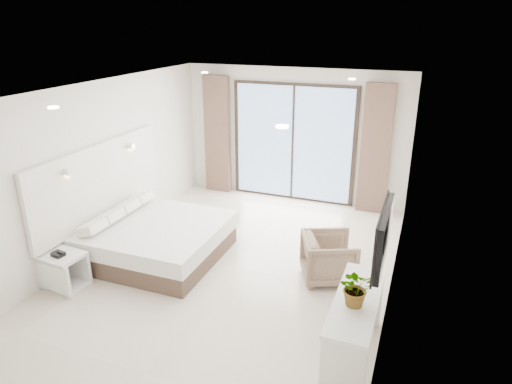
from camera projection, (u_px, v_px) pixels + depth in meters
The scene contains 8 objects.
ground at pixel (234, 267), 7.02m from camera, with size 6.20×6.20×0.00m, color beige.
room_shell at pixel (239, 155), 7.15m from camera, with size 4.62×6.22×2.72m.
bed at pixel (156, 239), 7.24m from camera, with size 2.03×1.93×0.71m.
nightstand at pixel (64, 271), 6.41m from camera, with size 0.61×0.51×0.51m.
phone at pixel (58, 254), 6.27m from camera, with size 0.17×0.13×0.06m, color black.
console_desk at pixel (355, 315), 4.97m from camera, with size 0.46×1.49×0.77m.
plant at pixel (356, 291), 4.73m from camera, with size 0.37×0.41×0.32m, color #33662D.
armchair at pixel (329, 256), 6.58m from camera, with size 0.72×0.68×0.75m, color #9B8065.
Camera 1 is at (2.51, -5.62, 3.59)m, focal length 32.00 mm.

